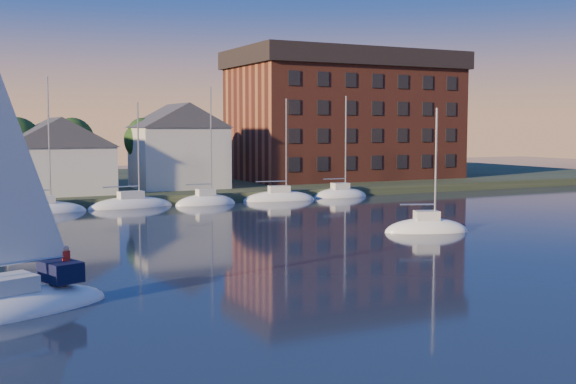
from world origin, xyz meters
TOP-DOWN VIEW (x-y plane):
  - ground at (0.00, 0.00)m, footprint 260.00×260.00m
  - shoreline_land at (0.00, 75.00)m, footprint 160.00×50.00m
  - wooden_dock at (0.00, 52.00)m, footprint 120.00×3.00m
  - clubhouse_centre at (-6.00, 57.00)m, footprint 11.55×8.40m
  - clubhouse_east at (8.00, 59.00)m, footprint 10.50×8.40m
  - condo_block at (34.00, 64.95)m, footprint 31.00×17.00m
  - tree_line at (2.00, 63.00)m, footprint 93.40×5.40m
  - moored_fleet at (-8.00, 49.00)m, footprint 71.50×2.40m
  - hero_sailboat at (-15.26, 10.95)m, footprint 10.41×6.23m
  - drifting_sailboat_right at (16.07, 22.69)m, footprint 6.90×4.39m

SIDE VIEW (x-z plane):
  - ground at x=0.00m, z-range 0.00..0.00m
  - shoreline_land at x=0.00m, z-range -1.00..1.00m
  - wooden_dock at x=0.00m, z-range -0.50..0.50m
  - drifting_sailboat_right at x=16.07m, z-range -5.20..5.40m
  - moored_fleet at x=-8.00m, z-range -5.93..6.12m
  - hero_sailboat at x=-15.26m, z-range -7.01..8.26m
  - clubhouse_centre at x=-6.00m, z-range 1.09..9.17m
  - clubhouse_east at x=8.00m, z-range 1.10..10.90m
  - tree_line at x=2.00m, z-range 2.73..11.63m
  - condo_block at x=34.00m, z-range 1.09..18.49m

